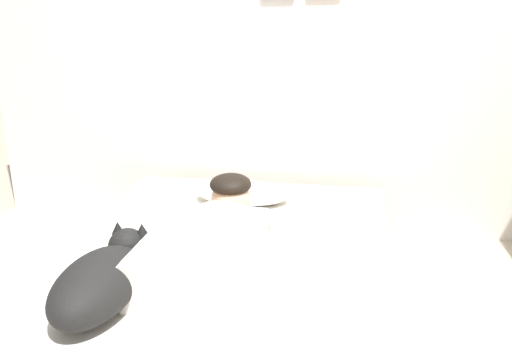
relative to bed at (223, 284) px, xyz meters
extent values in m
cube|color=silver|center=(0.24, 1.18, 1.08)|extent=(4.12, 0.10, 2.50)
cube|color=#726051|center=(0.00, 0.00, -0.08)|extent=(1.54, 2.03, 0.18)
cube|color=silver|center=(0.00, 0.00, 0.09)|extent=(1.50, 1.97, 0.17)
ellipsoid|color=white|center=(-0.02, 0.62, 0.23)|extent=(0.52, 0.32, 0.11)
cube|color=silver|center=(-0.01, -0.25, 0.26)|extent=(0.42, 0.64, 0.18)
ellipsoid|color=#D8AD8E|center=(-0.01, 0.09, 0.28)|extent=(0.32, 0.20, 0.16)
sphere|color=#D8AD8E|center=(-0.01, 0.25, 0.32)|extent=(0.19, 0.19, 0.19)
ellipsoid|color=black|center=(-0.01, 0.25, 0.39)|extent=(0.20, 0.20, 0.10)
cylinder|color=#D8AD8E|center=(-0.11, 0.23, 0.25)|extent=(0.23, 0.07, 0.14)
cylinder|color=#D8AD8E|center=(0.09, 0.23, 0.25)|extent=(0.23, 0.07, 0.14)
ellipsoid|color=black|center=(-0.30, -0.56, 0.27)|extent=(0.26, 0.48, 0.20)
sphere|color=black|center=(-0.31, -0.30, 0.29)|extent=(0.15, 0.15, 0.15)
cone|color=black|center=(-0.35, -0.28, 0.36)|extent=(0.05, 0.05, 0.05)
cone|color=black|center=(-0.25, -0.28, 0.36)|extent=(0.05, 0.05, 0.05)
cylinder|color=teal|center=(0.07, 0.31, 0.21)|extent=(0.09, 0.09, 0.07)
torus|color=teal|center=(0.13, 0.31, 0.21)|extent=(0.05, 0.01, 0.05)
cube|color=black|center=(-0.15, -0.22, 0.18)|extent=(0.07, 0.14, 0.01)
camera|label=1|loc=(0.50, -1.98, 1.13)|focal=35.44mm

